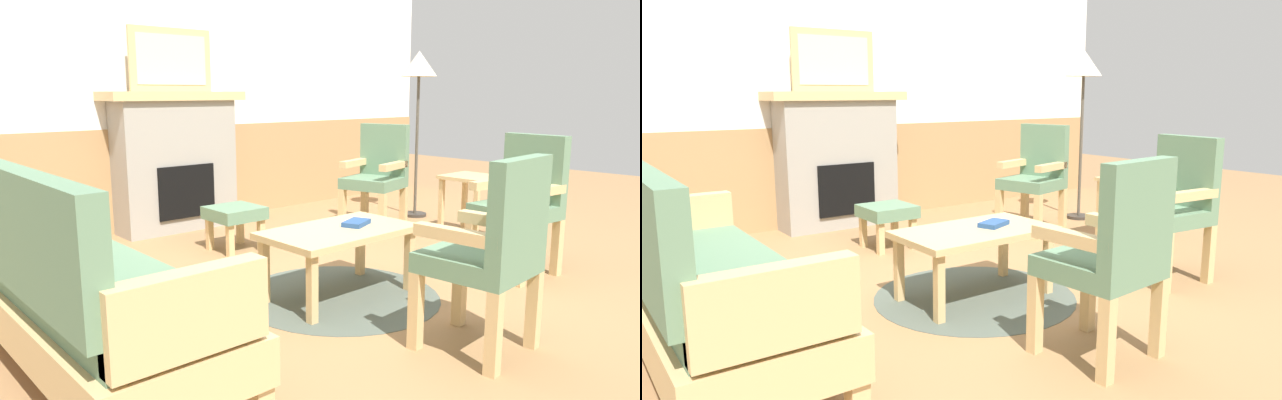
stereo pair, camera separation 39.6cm
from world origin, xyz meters
TOP-DOWN VIEW (x-y plane):
  - ground_plane at (0.00, 0.00)m, footprint 14.00×14.00m
  - wall_back at (0.00, 2.60)m, footprint 7.20×0.14m
  - fireplace at (0.00, 2.35)m, footprint 1.30×0.44m
  - framed_picture at (0.00, 2.35)m, footprint 0.80×0.04m
  - couch at (-1.74, 0.00)m, footprint 0.70×1.80m
  - coffee_table at (-0.16, -0.01)m, footprint 0.96×0.56m
  - round_rug at (-0.16, -0.01)m, footprint 1.27×1.27m
  - book_on_table at (-0.02, -0.02)m, footprint 0.23×0.18m
  - footstool at (-0.02, 1.35)m, footprint 0.40×0.40m
  - armchair_near_fireplace at (1.16, -0.50)m, footprint 0.53×0.53m
  - armchair_by_window_left at (1.40, 1.10)m, footprint 0.58×0.58m
  - armchair_front_left at (-0.18, -1.08)m, footprint 0.51×0.51m
  - side_table at (1.79, 0.33)m, footprint 0.44×0.44m
  - floor_lamp_by_chairs at (2.13, 1.22)m, footprint 0.36×0.36m

SIDE VIEW (x-z plane):
  - ground_plane at x=0.00m, z-range 0.00..0.00m
  - round_rug at x=-0.16m, z-range 0.00..0.01m
  - footstool at x=-0.02m, z-range 0.10..0.46m
  - coffee_table at x=-0.16m, z-range 0.17..0.61m
  - couch at x=-1.74m, z-range -0.09..0.89m
  - side_table at x=1.79m, z-range 0.16..0.71m
  - book_on_table at x=-0.02m, z-range 0.44..0.47m
  - armchair_near_fireplace at x=1.16m, z-range 0.05..1.03m
  - armchair_by_window_left at x=1.40m, z-range 0.05..1.03m
  - armchair_front_left at x=-0.18m, z-range 0.05..1.03m
  - fireplace at x=0.00m, z-range 0.01..1.29m
  - wall_back at x=0.00m, z-range -0.04..2.66m
  - floor_lamp_by_chairs at x=2.13m, z-range 0.61..2.29m
  - framed_picture at x=0.00m, z-range 1.28..1.84m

